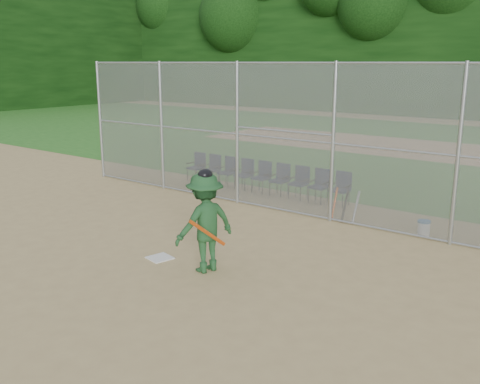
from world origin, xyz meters
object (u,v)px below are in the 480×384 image
Objects in this scene: batter_at_plate at (205,222)px; chair_0 at (196,167)px; home_plate at (160,258)px; water_cooler at (424,228)px.

chair_0 is at bearing 133.14° from batter_at_plate.
home_plate is 6.14m from water_cooler.
water_cooler is at bearing 60.17° from batter_at_plate.
batter_at_plate is at bearing 4.15° from home_plate.
home_plate is 1.54m from batter_at_plate.
home_plate is 1.20× the size of water_cooler.
batter_at_plate is at bearing -119.83° from water_cooler.
batter_at_plate is 2.12× the size of chair_0.
chair_0 is at bearing 171.33° from water_cooler.
batter_at_plate is 5.32× the size of water_cooler.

